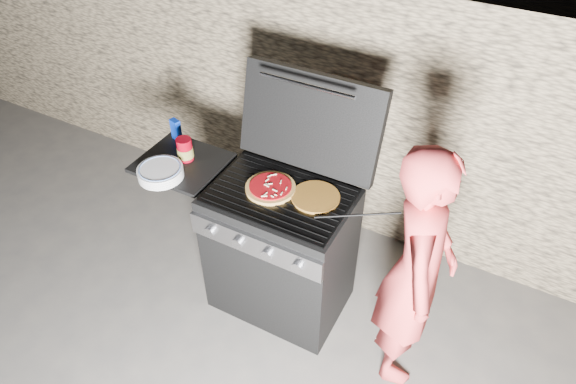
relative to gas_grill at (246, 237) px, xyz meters
The scene contains 10 objects.
ground 0.52m from the gas_grill, ahead, with size 50.00×50.00×0.00m, color #444240.
stone_wall 1.17m from the gas_grill, 76.61° to the left, with size 8.00×0.35×1.80m, color tan.
gas_grill is the anchor object (origin of this frame).
pizza_topped 0.51m from the gas_grill, ahead, with size 0.28×0.28×0.03m, color #E3A04A, non-canonical shape.
pizza_plain 0.64m from the gas_grill, ahead, with size 0.27×0.27×0.01m, color #BD8424.
sauce_jar 0.66m from the gas_grill, behind, with size 0.09×0.09×0.14m, color maroon.
blue_carton 0.80m from the gas_grill, 163.30° to the left, with size 0.06×0.04×0.14m, color #062BB1.
plate_stack 0.67m from the gas_grill, 158.13° to the right, with size 0.26×0.26×0.06m, color silver.
person 1.10m from the gas_grill, ahead, with size 0.55×0.36×1.52m, color #D33B3D.
tongs 0.86m from the gas_grill, ahead, with size 0.01×0.01×0.44m, color black.
Camera 1 is at (1.04, -1.85, 2.76)m, focal length 32.00 mm.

